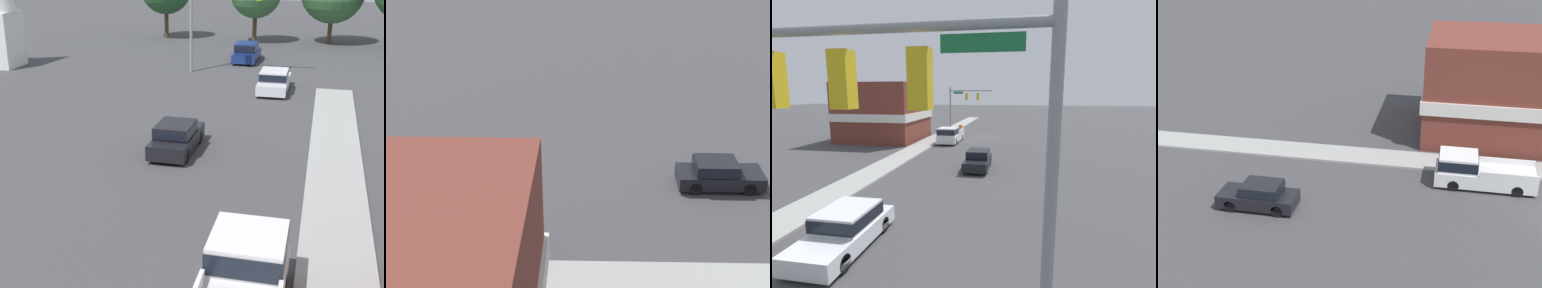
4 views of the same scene
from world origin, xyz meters
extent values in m
plane|color=#424244|center=(0.00, 0.00, 0.00)|extent=(200.00, 200.00, 0.00)
cylinder|color=black|center=(-2.48, 17.62, 0.33)|extent=(0.22, 0.66, 0.66)
cylinder|color=black|center=(-0.92, 17.62, 0.33)|extent=(0.22, 0.66, 0.66)
cylinder|color=black|center=(-2.48, 15.00, 0.33)|extent=(0.22, 0.66, 0.66)
cylinder|color=black|center=(-0.92, 15.00, 0.33)|extent=(0.22, 0.66, 0.66)
cube|color=black|center=(-1.70, 16.31, 0.53)|extent=(1.78, 4.23, 0.69)
cube|color=black|center=(-1.70, 16.05, 1.17)|extent=(1.64, 2.03, 0.59)
cube|color=black|center=(-1.70, 16.05, 1.17)|extent=(1.66, 2.11, 0.41)
cylinder|color=black|center=(2.26, 6.00, 0.33)|extent=(0.22, 0.66, 0.66)
cylinder|color=black|center=(4.19, 6.00, 0.33)|extent=(0.22, 0.66, 0.66)
cylinder|color=black|center=(2.26, 2.45, 0.33)|extent=(0.22, 0.66, 0.66)
cylinder|color=black|center=(4.19, 2.45, 0.33)|extent=(0.22, 0.66, 0.66)
cube|color=white|center=(3.23, 4.22, 0.61)|extent=(2.15, 5.74, 0.85)
cube|color=white|center=(3.23, 5.80, 1.46)|extent=(2.04, 2.18, 0.87)
cube|color=black|center=(3.23, 5.80, 1.46)|extent=(2.06, 2.27, 0.61)
cube|color=white|center=(2.21, 2.98, 1.21)|extent=(0.12, 3.26, 0.35)
cube|color=white|center=(4.24, 2.98, 1.21)|extent=(0.12, 3.26, 0.35)
camera|label=1|loc=(4.79, -6.95, 9.13)|focal=50.00mm
camera|label=2|loc=(21.64, 9.73, 13.93)|focal=50.00mm
camera|label=3|loc=(-4.78, 38.80, 5.92)|focal=28.00mm
camera|label=4|loc=(-25.45, 6.40, 14.87)|focal=50.00mm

